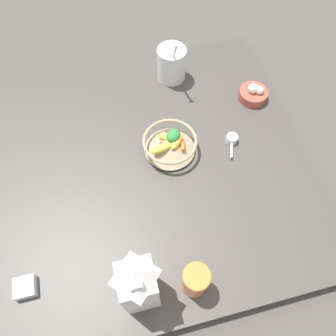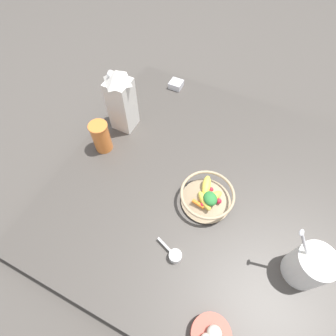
{
  "view_description": "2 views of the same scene",
  "coord_description": "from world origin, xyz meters",
  "px_view_note": "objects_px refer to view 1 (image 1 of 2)",
  "views": [
    {
      "loc": [
        -0.1,
        -0.56,
        0.99
      ],
      "look_at": [
        0.03,
        -0.08,
        0.12
      ],
      "focal_mm": 35.0,
      "sensor_mm": 36.0,
      "label": 1
    },
    {
      "loc": [
        0.47,
        0.08,
        0.87
      ],
      "look_at": [
        0.02,
        -0.13,
        0.1
      ],
      "focal_mm": 28.0,
      "sensor_mm": 36.0,
      "label": 2
    }
  ],
  "objects_px": {
    "fruit_bowl": "(170,144)",
    "garlic_bowl": "(253,93)",
    "yogurt_tub": "(172,62)",
    "spice_jar": "(25,288)",
    "milk_carton": "(138,285)",
    "drinking_cup": "(195,281)"
  },
  "relations": [
    {
      "from": "fruit_bowl",
      "to": "garlic_bowl",
      "type": "relative_size",
      "value": 1.72
    },
    {
      "from": "yogurt_tub",
      "to": "spice_jar",
      "type": "relative_size",
      "value": 3.99
    },
    {
      "from": "milk_carton",
      "to": "spice_jar",
      "type": "height_order",
      "value": "milk_carton"
    },
    {
      "from": "yogurt_tub",
      "to": "garlic_bowl",
      "type": "bearing_deg",
      "value": -34.02
    },
    {
      "from": "milk_carton",
      "to": "yogurt_tub",
      "type": "relative_size",
      "value": 1.18
    },
    {
      "from": "spice_jar",
      "to": "fruit_bowl",
      "type": "bearing_deg",
      "value": 34.79
    },
    {
      "from": "fruit_bowl",
      "to": "yogurt_tub",
      "type": "distance_m",
      "value": 0.35
    },
    {
      "from": "yogurt_tub",
      "to": "drinking_cup",
      "type": "height_order",
      "value": "yogurt_tub"
    },
    {
      "from": "milk_carton",
      "to": "spice_jar",
      "type": "xyz_separation_m",
      "value": [
        -0.3,
        0.09,
        -0.12
      ]
    },
    {
      "from": "fruit_bowl",
      "to": "yogurt_tub",
      "type": "height_order",
      "value": "yogurt_tub"
    },
    {
      "from": "milk_carton",
      "to": "drinking_cup",
      "type": "xyz_separation_m",
      "value": [
        0.14,
        -0.01,
        -0.07
      ]
    },
    {
      "from": "garlic_bowl",
      "to": "spice_jar",
      "type": "bearing_deg",
      "value": -149.87
    },
    {
      "from": "spice_jar",
      "to": "drinking_cup",
      "type": "bearing_deg",
      "value": -13.18
    },
    {
      "from": "milk_carton",
      "to": "yogurt_tub",
      "type": "distance_m",
      "value": 0.82
    },
    {
      "from": "spice_jar",
      "to": "garlic_bowl",
      "type": "xyz_separation_m",
      "value": [
        0.85,
        0.49,
        0.01
      ]
    },
    {
      "from": "milk_carton",
      "to": "yogurt_tub",
      "type": "bearing_deg",
      "value": 69.98
    },
    {
      "from": "fruit_bowl",
      "to": "drinking_cup",
      "type": "bearing_deg",
      "value": -95.91
    },
    {
      "from": "spice_jar",
      "to": "garlic_bowl",
      "type": "relative_size",
      "value": 0.53
    },
    {
      "from": "drinking_cup",
      "to": "garlic_bowl",
      "type": "relative_size",
      "value": 1.21
    },
    {
      "from": "spice_jar",
      "to": "milk_carton",
      "type": "bearing_deg",
      "value": -16.63
    },
    {
      "from": "drinking_cup",
      "to": "spice_jar",
      "type": "bearing_deg",
      "value": 166.82
    },
    {
      "from": "fruit_bowl",
      "to": "milk_carton",
      "type": "xyz_separation_m",
      "value": [
        -0.19,
        -0.43,
        0.09
      ]
    }
  ]
}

